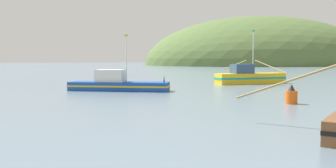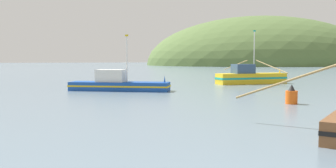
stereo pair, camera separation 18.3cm
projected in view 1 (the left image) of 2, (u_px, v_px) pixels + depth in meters
The scene contains 4 objects.
hill_far_right at pixel (260, 65), 196.89m from camera, with size 124.66×99.72×51.17m, color #516B38.
fishing_boat_blue at pixel (117, 84), 39.45m from camera, with size 10.88×6.70×6.03m.
fishing_boat_yellow at pixel (249, 77), 50.27m from camera, with size 10.18×15.75×7.34m.
channel_buoy at pixel (291, 96), 28.12m from camera, with size 0.90×0.90×1.52m.
Camera 1 is at (-5.84, -5.41, 3.50)m, focal length 39.16 mm.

